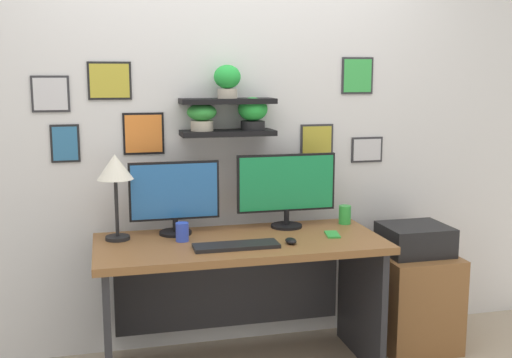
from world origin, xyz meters
TOP-DOWN VIEW (x-y plane):
  - back_wall_assembly at (-0.00, 0.44)m, footprint 4.40×0.24m
  - desk at (0.00, 0.05)m, footprint 1.54×0.68m
  - monitor_left at (-0.32, 0.22)m, footprint 0.50×0.18m
  - monitor_right at (0.32, 0.22)m, footprint 0.58×0.18m
  - keyboard at (-0.05, -0.14)m, footprint 0.44×0.14m
  - computer_mouse at (0.24, -0.14)m, footprint 0.06×0.09m
  - desk_lamp at (-0.64, 0.17)m, footprint 0.19×0.19m
  - cell_phone at (0.52, -0.03)m, footprint 0.10×0.15m
  - pen_cup at (-0.30, 0.05)m, footprint 0.07×0.07m
  - water_cup at (0.68, 0.21)m, footprint 0.07×0.07m
  - drawer_cabinet at (1.09, 0.10)m, footprint 0.44×0.50m
  - printer at (1.09, 0.10)m, footprint 0.38×0.34m

SIDE VIEW (x-z plane):
  - drawer_cabinet at x=1.09m, z-range 0.00..0.57m
  - desk at x=0.00m, z-range 0.16..0.91m
  - printer at x=1.09m, z-range 0.57..0.74m
  - cell_phone at x=0.52m, z-range 0.75..0.76m
  - keyboard at x=-0.05m, z-range 0.75..0.77m
  - computer_mouse at x=0.24m, z-range 0.75..0.78m
  - pen_cup at x=-0.30m, z-range 0.75..0.85m
  - water_cup at x=0.68m, z-range 0.75..0.86m
  - monitor_left at x=-0.32m, z-range 0.76..1.17m
  - monitor_right at x=0.32m, z-range 0.77..1.20m
  - desk_lamp at x=-0.64m, z-range 0.89..1.35m
  - back_wall_assembly at x=0.00m, z-range 0.00..2.70m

